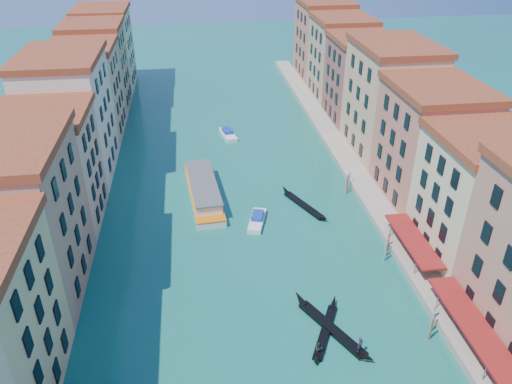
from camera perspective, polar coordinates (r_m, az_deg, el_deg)
left_bank_palazzos at (r=84.78m, az=-21.19°, el=6.07°), size 12.80×128.40×21.00m
right_bank_palazzos at (r=89.84m, az=16.32°, el=8.23°), size 12.80×128.40×21.00m
quay at (r=90.73m, az=10.85°, el=2.73°), size 4.00×140.00×1.00m
restaurant_awnings at (r=58.26m, az=23.84°, el=-14.12°), size 3.20×44.55×3.12m
mooring_poles_right at (r=61.61m, az=18.40°, el=-12.20°), size 1.44×54.24×3.20m
vaporetto_far at (r=80.93m, az=-6.02°, el=0.25°), size 5.96×19.61×2.87m
gondola_fore at (r=57.95m, az=8.65°, el=-15.06°), size 6.99×12.00×2.61m
gondola_right at (r=57.42m, az=7.89°, el=-15.54°), size 5.66×10.17×2.19m
gondola_far at (r=78.82m, az=5.40°, el=-1.39°), size 5.89×11.31×1.71m
motorboat_mid at (r=74.42m, az=0.13°, el=-3.16°), size 3.64×6.52×1.29m
motorboat_far at (r=103.13m, az=-3.22°, el=6.67°), size 3.35×7.04×1.40m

